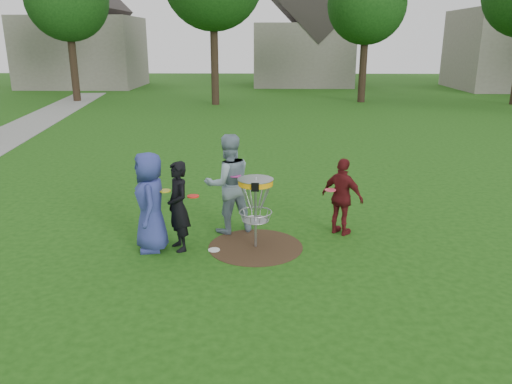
{
  "coord_description": "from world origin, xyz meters",
  "views": [
    {
      "loc": [
        0.24,
        -8.77,
        3.79
      ],
      "look_at": [
        0.0,
        0.3,
        1.0
      ],
      "focal_mm": 35.0,
      "sensor_mm": 36.0,
      "label": 1
    }
  ],
  "objects_px": {
    "player_grey": "(228,184)",
    "player_maroon": "(342,197)",
    "player_black": "(178,206)",
    "disc_golf_basket": "(256,196)",
    "player_blue": "(150,202)"
  },
  "relations": [
    {
      "from": "player_black",
      "to": "player_maroon",
      "type": "bearing_deg",
      "value": 75.61
    },
    {
      "from": "player_black",
      "to": "player_maroon",
      "type": "xyz_separation_m",
      "value": [
        3.13,
        0.85,
        -0.06
      ]
    },
    {
      "from": "player_blue",
      "to": "player_grey",
      "type": "xyz_separation_m",
      "value": [
        1.36,
        0.97,
        0.08
      ]
    },
    {
      "from": "player_grey",
      "to": "player_maroon",
      "type": "relative_size",
      "value": 1.29
    },
    {
      "from": "player_grey",
      "to": "disc_golf_basket",
      "type": "distance_m",
      "value": 1.0
    },
    {
      "from": "player_blue",
      "to": "player_grey",
      "type": "distance_m",
      "value": 1.67
    },
    {
      "from": "player_maroon",
      "to": "disc_golf_basket",
      "type": "xyz_separation_m",
      "value": [
        -1.71,
        -0.71,
        0.24
      ]
    },
    {
      "from": "player_blue",
      "to": "player_black",
      "type": "xyz_separation_m",
      "value": [
        0.51,
        0.02,
        -0.09
      ]
    },
    {
      "from": "player_blue",
      "to": "disc_golf_basket",
      "type": "xyz_separation_m",
      "value": [
        1.93,
        0.15,
        0.09
      ]
    },
    {
      "from": "player_blue",
      "to": "player_maroon",
      "type": "distance_m",
      "value": 3.74
    },
    {
      "from": "player_blue",
      "to": "disc_golf_basket",
      "type": "distance_m",
      "value": 1.94
    },
    {
      "from": "player_grey",
      "to": "disc_golf_basket",
      "type": "bearing_deg",
      "value": 102.9
    },
    {
      "from": "player_black",
      "to": "player_maroon",
      "type": "relative_size",
      "value": 1.08
    },
    {
      "from": "player_grey",
      "to": "disc_golf_basket",
      "type": "relative_size",
      "value": 1.46
    },
    {
      "from": "player_grey",
      "to": "disc_golf_basket",
      "type": "xyz_separation_m",
      "value": [
        0.57,
        -0.82,
        0.01
      ]
    }
  ]
}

